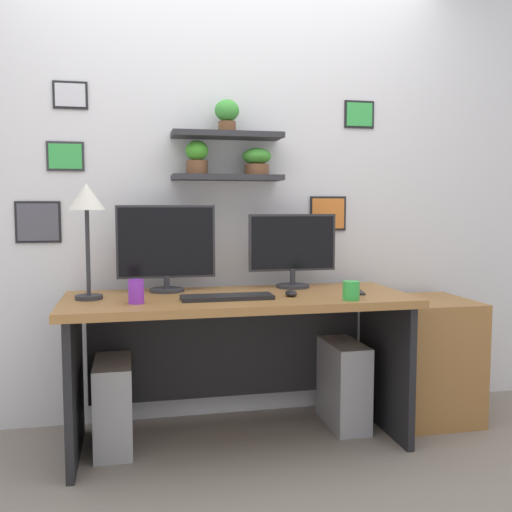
{
  "coord_description": "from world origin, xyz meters",
  "views": [
    {
      "loc": [
        -0.53,
        -2.81,
        1.2
      ],
      "look_at": [
        0.1,
        0.05,
        0.94
      ],
      "focal_mm": 40.8,
      "sensor_mm": 36.0,
      "label": 1
    }
  ],
  "objects_px": {
    "desk": "(237,334)",
    "water_cup": "(136,292)",
    "monitor_left": "(166,246)",
    "keyboard": "(227,297)",
    "monitor_right": "(292,248)",
    "computer_tower_left": "(113,404)",
    "drawer_cabinet": "(429,359)",
    "coffee_mug": "(351,291)",
    "desk_lamp": "(87,207)",
    "cell_phone": "(356,292)",
    "computer_mouse": "(291,293)",
    "computer_tower_right": "(343,384)"
  },
  "relations": [
    {
      "from": "desk",
      "to": "water_cup",
      "type": "relative_size",
      "value": 15.52
    },
    {
      "from": "monitor_left",
      "to": "keyboard",
      "type": "height_order",
      "value": "monitor_left"
    },
    {
      "from": "monitor_right",
      "to": "computer_tower_left",
      "type": "relative_size",
      "value": 1.1
    },
    {
      "from": "drawer_cabinet",
      "to": "desk",
      "type": "bearing_deg",
      "value": -177.23
    },
    {
      "from": "coffee_mug",
      "to": "computer_tower_left",
      "type": "height_order",
      "value": "coffee_mug"
    },
    {
      "from": "desk",
      "to": "monitor_right",
      "type": "height_order",
      "value": "monitor_right"
    },
    {
      "from": "monitor_left",
      "to": "desk_lamp",
      "type": "distance_m",
      "value": 0.47
    },
    {
      "from": "cell_phone",
      "to": "desk_lamp",
      "type": "bearing_deg",
      "value": -170.59
    },
    {
      "from": "monitor_left",
      "to": "cell_phone",
      "type": "height_order",
      "value": "monitor_left"
    },
    {
      "from": "water_cup",
      "to": "keyboard",
      "type": "bearing_deg",
      "value": 3.77
    },
    {
      "from": "desk",
      "to": "drawer_cabinet",
      "type": "height_order",
      "value": "desk"
    },
    {
      "from": "computer_mouse",
      "to": "drawer_cabinet",
      "type": "bearing_deg",
      "value": 12.4
    },
    {
      "from": "desk_lamp",
      "to": "coffee_mug",
      "type": "distance_m",
      "value": 1.31
    },
    {
      "from": "computer_tower_right",
      "to": "monitor_left",
      "type": "bearing_deg",
      "value": 173.0
    },
    {
      "from": "desk",
      "to": "monitor_right",
      "type": "distance_m",
      "value": 0.57
    },
    {
      "from": "desk_lamp",
      "to": "computer_tower_right",
      "type": "bearing_deg",
      "value": 2.73
    },
    {
      "from": "cell_phone",
      "to": "water_cup",
      "type": "height_order",
      "value": "water_cup"
    },
    {
      "from": "keyboard",
      "to": "water_cup",
      "type": "relative_size",
      "value": 4.0
    },
    {
      "from": "keyboard",
      "to": "coffee_mug",
      "type": "height_order",
      "value": "coffee_mug"
    },
    {
      "from": "computer_mouse",
      "to": "desk",
      "type": "bearing_deg",
      "value": 151.32
    },
    {
      "from": "cell_phone",
      "to": "coffee_mug",
      "type": "bearing_deg",
      "value": -105.28
    },
    {
      "from": "monitor_right",
      "to": "cell_phone",
      "type": "distance_m",
      "value": 0.43
    },
    {
      "from": "monitor_left",
      "to": "computer_tower_right",
      "type": "height_order",
      "value": "monitor_left"
    },
    {
      "from": "desk",
      "to": "cell_phone",
      "type": "height_order",
      "value": "cell_phone"
    },
    {
      "from": "computer_mouse",
      "to": "desk_lamp",
      "type": "height_order",
      "value": "desk_lamp"
    },
    {
      "from": "desk_lamp",
      "to": "computer_mouse",
      "type": "bearing_deg",
      "value": -7.03
    },
    {
      "from": "desk",
      "to": "computer_mouse",
      "type": "xyz_separation_m",
      "value": [
        0.25,
        -0.14,
        0.22
      ]
    },
    {
      "from": "drawer_cabinet",
      "to": "computer_tower_right",
      "type": "xyz_separation_m",
      "value": [
        -0.51,
        -0.01,
        -0.11
      ]
    },
    {
      "from": "computer_mouse",
      "to": "water_cup",
      "type": "distance_m",
      "value": 0.75
    },
    {
      "from": "monitor_right",
      "to": "cell_phone",
      "type": "relative_size",
      "value": 3.45
    },
    {
      "from": "computer_mouse",
      "to": "computer_tower_right",
      "type": "relative_size",
      "value": 0.2
    },
    {
      "from": "desk",
      "to": "cell_phone",
      "type": "bearing_deg",
      "value": -10.83
    },
    {
      "from": "keyboard",
      "to": "computer_tower_left",
      "type": "distance_m",
      "value": 0.78
    },
    {
      "from": "drawer_cabinet",
      "to": "desk_lamp",
      "type": "bearing_deg",
      "value": -177.8
    },
    {
      "from": "water_cup",
      "to": "desk",
      "type": "bearing_deg",
      "value": 20.28
    },
    {
      "from": "water_cup",
      "to": "computer_tower_left",
      "type": "distance_m",
      "value": 0.63
    },
    {
      "from": "computer_mouse",
      "to": "drawer_cabinet",
      "type": "distance_m",
      "value": 0.98
    },
    {
      "from": "monitor_right",
      "to": "computer_tower_left",
      "type": "distance_m",
      "value": 1.23
    },
    {
      "from": "monitor_left",
      "to": "computer_tower_left",
      "type": "xyz_separation_m",
      "value": [
        -0.28,
        -0.16,
        -0.77
      ]
    },
    {
      "from": "keyboard",
      "to": "drawer_cabinet",
      "type": "xyz_separation_m",
      "value": [
        1.18,
        0.21,
        -0.42
      ]
    },
    {
      "from": "coffee_mug",
      "to": "computer_tower_left",
      "type": "distance_m",
      "value": 1.29
    },
    {
      "from": "drawer_cabinet",
      "to": "monitor_right",
      "type": "bearing_deg",
      "value": 172.06
    },
    {
      "from": "monitor_right",
      "to": "computer_mouse",
      "type": "xyz_separation_m",
      "value": [
        -0.09,
        -0.3,
        -0.2
      ]
    },
    {
      "from": "keyboard",
      "to": "computer_tower_right",
      "type": "bearing_deg",
      "value": 16.82
    },
    {
      "from": "monitor_right",
      "to": "coffee_mug",
      "type": "distance_m",
      "value": 0.52
    },
    {
      "from": "monitor_left",
      "to": "computer_mouse",
      "type": "relative_size",
      "value": 5.64
    },
    {
      "from": "monitor_left",
      "to": "drawer_cabinet",
      "type": "relative_size",
      "value": 0.75
    },
    {
      "from": "desk",
      "to": "monitor_left",
      "type": "distance_m",
      "value": 0.58
    },
    {
      "from": "coffee_mug",
      "to": "computer_mouse",
      "type": "bearing_deg",
      "value": 145.92
    },
    {
      "from": "water_cup",
      "to": "coffee_mug",
      "type": "bearing_deg",
      "value": -6.79
    }
  ]
}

